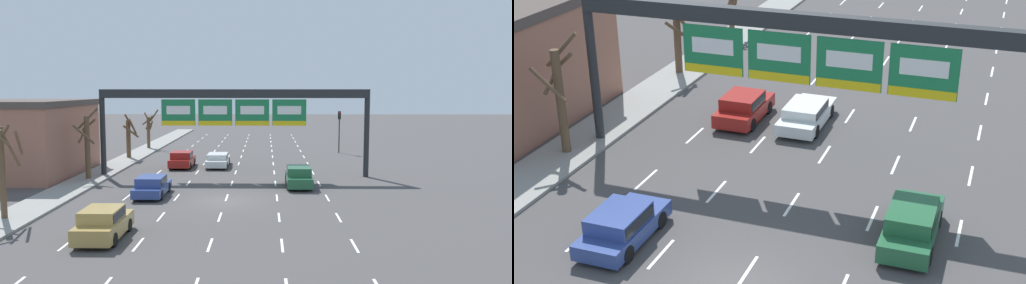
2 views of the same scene
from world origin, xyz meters
The scene contains 15 objects.
ground_plane centered at (0.00, 0.00, 0.00)m, with size 220.00×220.00×0.00m, color #474444.
sidewalk_left centered at (-11.30, 0.00, 0.07)m, with size 2.80×110.00×0.15m.
lane_dashes centered at (0.00, 13.50, 0.00)m, with size 13.32×67.00×0.01m.
sign_gantry centered at (0.00, 9.00, 5.89)m, with size 21.83×0.70×7.08m.
building_near centered at (-17.41, 9.58, 3.11)m, with size 8.79×11.71×6.19m.
car_green centered at (4.96, 4.79, 0.80)m, with size 1.84×4.42×1.51m.
car_white centered at (-1.81, 14.05, 0.68)m, with size 1.96×4.71×1.25m.
car_blue centered at (-5.00, 1.31, 0.73)m, with size 1.88×4.17×1.37m.
car_red centered at (-5.04, 13.64, 0.78)m, with size 1.95×4.16×1.47m.
car_gold centered at (-5.15, -8.21, 0.81)m, with size 1.86×4.10×1.54m.
traffic_light_near_gantry centered at (10.76, 24.28, 3.32)m, with size 0.30×0.35×4.65m.
tree_bare_closest centered at (-11.53, -4.96, 3.09)m, with size 2.10×2.03×5.69m.
tree_bare_second centered at (-11.33, 7.14, 2.93)m, with size 1.84×1.89×5.51m.
tree_bare_third centered at (-11.35, 19.12, 2.33)m, with size 1.47×1.60×4.45m.
tree_bare_furthest centered at (-11.27, 27.62, 2.46)m, with size 2.18×1.82×4.56m.
Camera 1 is at (2.51, -31.12, 7.10)m, focal length 35.00 mm.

